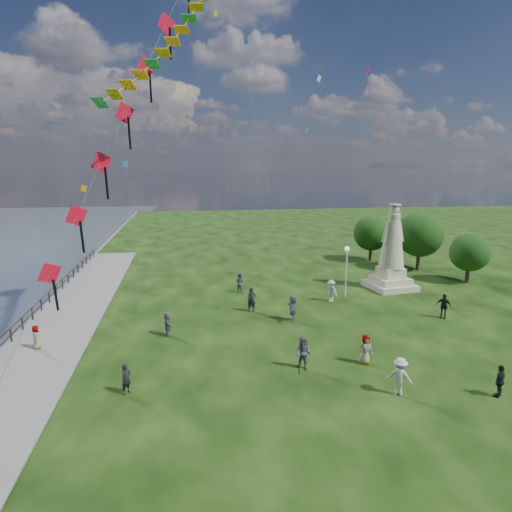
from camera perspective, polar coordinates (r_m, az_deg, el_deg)
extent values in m
cube|color=slate|center=(31.68, -30.08, -10.38)|extent=(0.30, 160.00, 0.60)
cube|color=slate|center=(29.03, -26.78, -11.49)|extent=(5.00, 60.00, 0.10)
cylinder|color=black|center=(31.37, -29.86, -9.20)|extent=(0.11, 0.11, 1.00)
cylinder|color=black|center=(33.13, -28.69, -7.99)|extent=(0.11, 0.11, 1.00)
cylinder|color=black|center=(34.92, -27.65, -6.91)|extent=(0.11, 0.11, 1.00)
cylinder|color=black|center=(36.74, -26.71, -5.92)|extent=(0.11, 0.11, 1.00)
cylinder|color=black|center=(38.57, -25.86, -5.03)|extent=(0.11, 0.11, 1.00)
cylinder|color=black|center=(40.41, -25.09, -4.22)|extent=(0.11, 0.11, 1.00)
cylinder|color=black|center=(42.27, -24.40, -3.48)|extent=(0.11, 0.11, 1.00)
cylinder|color=black|center=(44.15, -23.76, -2.81)|extent=(0.11, 0.11, 1.00)
cylinder|color=black|center=(46.03, -23.17, -2.18)|extent=(0.11, 0.11, 1.00)
cylinder|color=black|center=(47.92, -22.63, -1.61)|extent=(0.11, 0.11, 1.00)
cylinder|color=black|center=(49.82, -22.13, -1.08)|extent=(0.11, 0.11, 1.00)
cylinder|color=black|center=(51.73, -21.67, -0.59)|extent=(0.11, 0.11, 1.00)
cylinder|color=black|center=(53.65, -21.24, -0.13)|extent=(0.11, 0.11, 1.00)
cylinder|color=black|center=(55.57, -20.84, 0.29)|extent=(0.11, 0.11, 1.00)
cube|color=black|center=(31.21, -29.96, -8.37)|extent=(0.06, 52.00, 0.06)
cube|color=black|center=(31.35, -29.87, -9.11)|extent=(0.06, 52.00, 0.06)
cube|color=#BAB28D|center=(40.95, 17.40, -3.76)|extent=(4.22, 4.22, 0.54)
cube|color=#BAB28D|center=(40.82, 17.45, -3.03)|extent=(3.22, 3.22, 0.54)
cube|color=#BAB28D|center=(40.64, 17.51, -2.06)|extent=(2.21, 2.21, 0.90)
cylinder|color=#BAB28D|center=(39.77, 17.97, 5.11)|extent=(1.21, 1.21, 0.36)
sphere|color=#BAB28D|center=(39.71, 18.02, 5.91)|extent=(0.82, 0.82, 0.82)
cylinder|color=#BAB28D|center=(39.67, 18.06, 6.52)|extent=(0.99, 0.99, 0.09)
cylinder|color=silver|center=(36.82, 11.91, -2.35)|extent=(0.12, 0.12, 4.08)
sphere|color=white|center=(36.36, 12.06, 0.95)|extent=(0.41, 0.41, 0.41)
cylinder|color=#382314|center=(48.86, 20.80, -0.39)|extent=(0.36, 0.36, 2.38)
sphere|color=#173A10|center=(48.40, 21.04, 2.71)|extent=(4.76, 4.76, 4.76)
cylinder|color=#382314|center=(45.57, 26.36, -2.08)|extent=(0.36, 0.36, 1.81)
sphere|color=#173A10|center=(45.16, 26.60, 0.44)|extent=(3.63, 3.63, 3.63)
cylinder|color=#382314|center=(51.82, 15.00, 0.47)|extent=(0.36, 0.36, 2.05)
sphere|color=#173A10|center=(51.42, 15.13, 2.99)|extent=(4.10, 4.10, 4.10)
imported|color=black|center=(22.60, -16.93, -15.40)|extent=(0.65, 0.67, 1.55)
imported|color=#595960|center=(24.05, 6.29, -12.73)|extent=(1.05, 1.06, 1.90)
imported|color=silver|center=(22.65, 18.62, -14.95)|extent=(1.36, 1.25, 1.90)
imported|color=black|center=(24.41, 29.76, -14.26)|extent=(1.09, 0.93, 1.66)
imported|color=#595960|center=(25.33, 14.38, -11.96)|extent=(0.86, 0.55, 1.71)
imported|color=#595960|center=(28.94, -11.68, -8.86)|extent=(0.86, 1.57, 1.61)
imported|color=black|center=(32.82, -0.59, -5.85)|extent=(0.72, 0.50, 1.88)
imported|color=#595960|center=(37.78, -2.20, -3.55)|extent=(1.00, 0.93, 1.76)
imported|color=silver|center=(35.75, 9.97, -4.58)|extent=(1.17, 1.32, 1.83)
imported|color=black|center=(34.31, 23.73, -6.12)|extent=(1.12, 1.19, 1.85)
imported|color=#595960|center=(29.46, -27.24, -9.77)|extent=(0.62, 0.81, 1.46)
imported|color=#595960|center=(31.02, 4.91, -6.93)|extent=(0.97, 1.85, 1.91)
cube|color=red|center=(20.34, -25.80, -2.11)|extent=(0.87, 0.64, 1.03)
cube|color=black|center=(20.43, -25.15, -4.75)|extent=(0.10, 0.28, 1.48)
cube|color=red|center=(20.72, -22.81, 4.95)|extent=(0.87, 0.64, 1.03)
cube|color=black|center=(20.71, -22.18, 2.34)|extent=(0.10, 0.28, 1.48)
cube|color=red|center=(21.46, -19.92, 11.63)|extent=(0.87, 0.64, 1.03)
cube|color=black|center=(21.35, -19.30, 9.12)|extent=(0.10, 0.28, 1.48)
cube|color=red|center=(22.52, -17.13, 17.75)|extent=(0.87, 0.64, 1.03)
cube|color=black|center=(22.31, -16.54, 15.39)|extent=(0.10, 0.28, 1.48)
cube|color=red|center=(23.85, -14.46, 23.22)|extent=(0.87, 0.64, 1.03)
cube|color=black|center=(23.56, -13.89, 21.03)|extent=(0.10, 0.28, 1.48)
cube|color=red|center=(25.41, -11.91, 28.02)|extent=(0.87, 0.64, 1.03)
cube|color=black|center=(25.06, -11.36, 26.02)|extent=(0.10, 0.28, 1.48)
cube|color=black|center=(26.77, -8.95, 30.37)|extent=(0.10, 0.28, 1.48)
cylinder|color=black|center=(23.73, 5.78, -14.42)|extent=(0.06, 0.06, 0.90)
cube|color=orange|center=(22.44, -7.96, 30.01)|extent=(0.71, 0.65, 0.18)
cube|color=#1A9036|center=(21.71, -8.88, 28.83)|extent=(0.70, 0.67, 0.20)
cube|color=orange|center=(21.01, -9.92, 27.57)|extent=(0.70, 0.68, 0.21)
cube|color=orange|center=(20.33, -11.06, 26.27)|extent=(0.69, 0.69, 0.23)
cube|color=orange|center=(19.67, -12.32, 24.95)|extent=(0.68, 0.69, 0.25)
cube|color=#1A9036|center=(19.05, -13.69, 23.61)|extent=(0.67, 0.69, 0.26)
cube|color=orange|center=(18.46, -15.15, 22.30)|extent=(0.65, 0.69, 0.28)
cube|color=orange|center=(17.91, -16.71, 21.03)|extent=(0.64, 0.68, 0.29)
cube|color=orange|center=(17.38, -18.34, 19.81)|extent=(0.62, 0.67, 0.30)
cube|color=#1A9036|center=(16.89, -20.04, 18.66)|extent=(0.60, 0.66, 0.31)
cube|color=teal|center=(36.56, -17.04, 11.65)|extent=(0.51, 0.39, 0.57)
cylinder|color=#595959|center=(34.44, -16.16, 2.47)|extent=(1.02, 5.02, 11.06)
cube|color=silver|center=(41.02, 8.40, 22.37)|extent=(0.51, 0.39, 0.57)
cylinder|color=#595959|center=(38.15, 9.87, 9.21)|extent=(1.02, 5.02, 18.43)
cube|color=red|center=(47.05, 14.63, 22.86)|extent=(0.51, 0.39, 0.57)
cylinder|color=#595959|center=(44.08, 15.88, 10.38)|extent=(1.02, 5.02, 20.12)
cube|color=orange|center=(48.97, -5.36, 29.48)|extent=(0.51, 0.39, 0.57)
cylinder|color=#595959|center=(44.28, -4.11, 14.42)|extent=(1.02, 5.02, 25.72)
cube|color=#1A9036|center=(51.21, 6.78, 16.25)|extent=(0.51, 0.39, 0.57)
cylinder|color=#595959|center=(48.93, 7.96, 7.73)|extent=(1.02, 5.02, 14.84)
cube|color=orange|center=(37.87, -22.00, 8.37)|extent=(0.51, 0.39, 0.57)
cylinder|color=#595959|center=(35.84, -21.48, 0.89)|extent=(1.02, 5.01, 9.13)
cube|color=#1A27A5|center=(46.11, -1.34, 26.67)|extent=(0.51, 0.39, 0.57)
cylinder|color=#595959|center=(42.20, -0.07, 12.49)|extent=(1.02, 5.02, 22.64)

